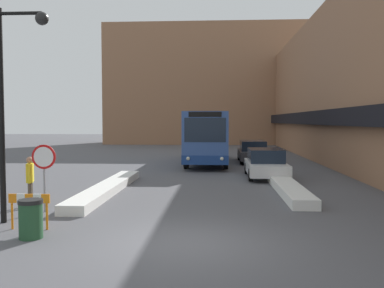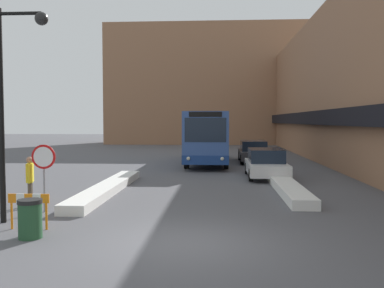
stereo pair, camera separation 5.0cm
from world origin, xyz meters
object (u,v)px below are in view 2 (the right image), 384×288
object	(u,v)px
street_lamp	(11,90)
construction_barricade	(29,204)
city_bus	(208,136)
trash_bin	(30,219)
parked_car_front	(266,163)
parked_car_middle	(253,151)
pedestrian	(30,177)
stop_sign	(44,163)

from	to	relation	value
street_lamp	construction_barricade	world-z (taller)	street_lamp
city_bus	trash_bin	xyz separation A→B (m)	(-3.82, -18.51, -1.34)
construction_barricade	trash_bin	bearing A→B (deg)	-63.85
city_bus	parked_car_front	size ratio (longest dim) A/B	2.30
parked_car_middle	construction_barricade	xyz separation A→B (m)	(-7.33, -18.73, -0.08)
city_bus	pedestrian	distance (m)	15.78
parked_car_middle	pedestrian	distance (m)	18.01
city_bus	stop_sign	size ratio (longest dim) A/B	4.88
street_lamp	trash_bin	size ratio (longest dim) A/B	6.24
parked_car_front	parked_car_middle	bearing A→B (deg)	90.00
parked_car_middle	stop_sign	size ratio (longest dim) A/B	2.27
street_lamp	trash_bin	bearing A→B (deg)	-52.51
street_lamp	pedestrian	distance (m)	3.54
pedestrian	trash_bin	size ratio (longest dim) A/B	1.75
pedestrian	city_bus	bearing A→B (deg)	141.60
street_lamp	parked_car_middle	bearing A→B (deg)	65.83
trash_bin	construction_barricade	bearing A→B (deg)	116.15
parked_car_front	construction_barricade	bearing A→B (deg)	-124.30
pedestrian	construction_barricade	xyz separation A→B (m)	(1.29, -2.92, -0.33)
pedestrian	street_lamp	bearing A→B (deg)	-4.63
stop_sign	construction_barricade	bearing A→B (deg)	-77.42
stop_sign	street_lamp	distance (m)	2.62
city_bus	construction_barricade	bearing A→B (deg)	-103.43
city_bus	parked_car_middle	bearing A→B (deg)	18.55
city_bus	pedestrian	size ratio (longest dim) A/B	6.20
street_lamp	construction_barricade	size ratio (longest dim) A/B	5.39
city_bus	stop_sign	world-z (taller)	city_bus
parked_car_front	pedestrian	xyz separation A→B (m)	(-8.62, -7.83, 0.28)
parked_car_front	stop_sign	xyz separation A→B (m)	(-7.81, -8.63, 0.81)
parked_car_front	stop_sign	distance (m)	11.66
parked_car_front	trash_bin	xyz separation A→B (m)	(-6.93, -11.57, -0.24)
pedestrian	trash_bin	bearing A→B (deg)	6.37
parked_car_middle	trash_bin	world-z (taller)	parked_car_middle
trash_bin	construction_barricade	distance (m)	0.94
parked_car_middle	construction_barricade	distance (m)	20.11
parked_car_front	stop_sign	world-z (taller)	stop_sign
city_bus	trash_bin	size ratio (longest dim) A/B	10.86
city_bus	pedestrian	world-z (taller)	city_bus
parked_car_front	parked_car_middle	size ratio (longest dim) A/B	0.93
city_bus	construction_barricade	xyz separation A→B (m)	(-4.22, -17.68, -1.15)
parked_car_middle	street_lamp	distance (m)	19.99
pedestrian	construction_barricade	distance (m)	3.20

